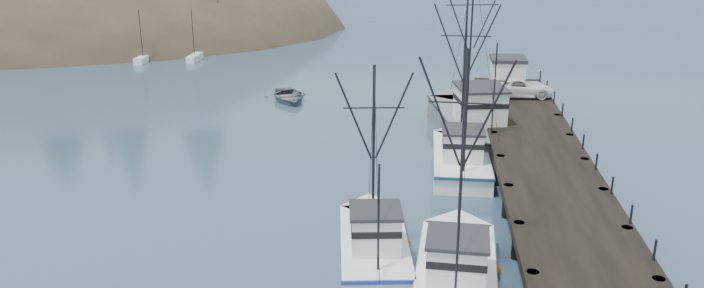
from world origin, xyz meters
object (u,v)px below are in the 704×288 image
(pickup_truck, at_px, (520,87))
(trawler_mid, at_px, (374,243))
(pier_shed, at_px, (507,73))
(trawler_near, at_px, (456,270))
(trawler_far, at_px, (460,156))
(work_vessel, at_px, (471,122))
(pier, at_px, (542,162))
(motorboat, at_px, (288,100))

(pickup_truck, bearing_deg, trawler_mid, 154.13)
(pier_shed, bearing_deg, pickup_truck, -73.74)
(pier_shed, bearing_deg, trawler_mid, -107.98)
(trawler_near, xyz_separation_m, trawler_far, (0.79, 15.98, 0.00))
(work_vessel, bearing_deg, pier, -68.62)
(trawler_near, distance_m, trawler_mid, 4.67)
(trawler_near, xyz_separation_m, work_vessel, (1.86, 22.96, 0.41))
(pier, distance_m, motorboat, 27.99)
(trawler_near, xyz_separation_m, pier_shed, (5.27, 31.04, 2.60))
(trawler_mid, bearing_deg, trawler_near, -29.60)
(pier_shed, xyz_separation_m, motorboat, (-19.79, 1.23, -3.42))
(trawler_near, bearing_deg, pier_shed, 80.37)
(trawler_near, xyz_separation_m, trawler_mid, (-4.06, 2.30, -0.00))
(work_vessel, xyz_separation_m, pickup_truck, (4.20, 5.35, 1.55))
(pickup_truck, bearing_deg, pier, 174.20)
(pier, relative_size, trawler_far, 3.73)
(trawler_mid, relative_size, pickup_truck, 1.80)
(trawler_far, distance_m, motorboat, 22.37)
(trawler_near, distance_m, pickup_truck, 29.02)
(pier_shed, bearing_deg, trawler_far, -106.55)
(trawler_near, height_order, work_vessel, work_vessel)
(trawler_far, relative_size, pier_shed, 3.68)
(trawler_mid, distance_m, pier_shed, 30.32)
(trawler_near, relative_size, pickup_truck, 2.03)
(trawler_far, height_order, work_vessel, work_vessel)
(trawler_near, bearing_deg, pier, 66.21)
(work_vessel, relative_size, motorboat, 2.79)
(pier, bearing_deg, trawler_mid, -132.41)
(pier, xyz_separation_m, pier_shed, (-0.48, 18.00, 1.73))
(pickup_truck, height_order, motorboat, pickup_truck)
(trawler_far, bearing_deg, trawler_near, -92.84)
(trawler_far, height_order, pier_shed, trawler_far)
(pier, bearing_deg, trawler_near, -113.79)
(trawler_near, relative_size, work_vessel, 0.72)
(pier, xyz_separation_m, motorboat, (-20.27, 19.23, -1.69))
(work_vessel, bearing_deg, motorboat, 150.40)
(work_vessel, relative_size, pier_shed, 4.92)
(trawler_far, xyz_separation_m, motorboat, (-15.31, 16.28, -0.82))
(trawler_far, distance_m, pier_shed, 15.92)
(pier, height_order, pickup_truck, pickup_truck)
(trawler_mid, distance_m, pickup_truck, 27.98)
(pier_shed, xyz_separation_m, pickup_truck, (0.79, -2.72, -0.64))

